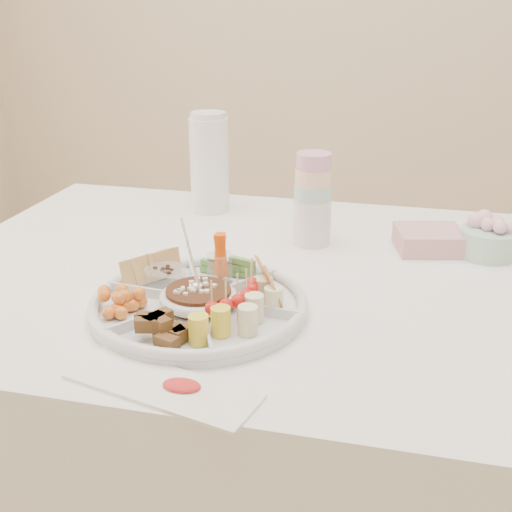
# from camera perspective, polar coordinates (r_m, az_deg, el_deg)

# --- Properties ---
(dining_table) EXTENTS (1.52, 1.02, 0.76)m
(dining_table) POSITION_cam_1_polar(r_m,az_deg,el_deg) (1.50, 2.87, -14.91)
(dining_table) COLOR white
(dining_table) RESTS_ON floor
(party_tray) EXTENTS (0.42, 0.42, 0.04)m
(party_tray) POSITION_cam_1_polar(r_m,az_deg,el_deg) (1.14, -5.10, -4.02)
(party_tray) COLOR silver
(party_tray) RESTS_ON dining_table
(bean_dip) EXTENTS (0.13, 0.13, 0.04)m
(bean_dip) POSITION_cam_1_polar(r_m,az_deg,el_deg) (1.14, -5.11, -3.69)
(bean_dip) COLOR #3E2816
(bean_dip) RESTS_ON party_tray
(tortillas) EXTENTS (0.11, 0.11, 0.06)m
(tortillas) POSITION_cam_1_polar(r_m,az_deg,el_deg) (1.15, 1.32, -2.55)
(tortillas) COLOR #95602A
(tortillas) RESTS_ON party_tray
(carrot_cucumber) EXTENTS (0.11, 0.11, 0.09)m
(carrot_cucumber) POSITION_cam_1_polar(r_m,az_deg,el_deg) (1.23, -2.71, 0.21)
(carrot_cucumber) COLOR #FF5809
(carrot_cucumber) RESTS_ON party_tray
(pita_raisins) EXTENTS (0.12, 0.12, 0.06)m
(pita_raisins) POSITION_cam_1_polar(r_m,az_deg,el_deg) (1.23, -8.69, -1.08)
(pita_raisins) COLOR tan
(pita_raisins) RESTS_ON party_tray
(cherries) EXTENTS (0.11, 0.11, 0.04)m
(cherries) POSITION_cam_1_polar(r_m,az_deg,el_deg) (1.13, -11.68, -3.88)
(cherries) COLOR #F69045
(cherries) RESTS_ON party_tray
(granola_chunks) EXTENTS (0.10, 0.10, 0.04)m
(granola_chunks) POSITION_cam_1_polar(r_m,az_deg,el_deg) (1.03, -8.07, -6.33)
(granola_chunks) COLOR #3B2317
(granola_chunks) RESTS_ON party_tray
(banana_tomato) EXTENTS (0.12, 0.12, 0.09)m
(banana_tomato) POSITION_cam_1_polar(r_m,az_deg,el_deg) (1.03, -0.91, -4.63)
(banana_tomato) COLOR #D1BB53
(banana_tomato) RESTS_ON party_tray
(cup_stack) EXTENTS (0.11, 0.11, 0.24)m
(cup_stack) POSITION_cam_1_polar(r_m,az_deg,el_deg) (1.43, 5.07, 5.58)
(cup_stack) COLOR beige
(cup_stack) RESTS_ON dining_table
(thermos) EXTENTS (0.13, 0.13, 0.26)m
(thermos) POSITION_cam_1_polar(r_m,az_deg,el_deg) (1.67, -4.15, 8.37)
(thermos) COLOR white
(thermos) RESTS_ON dining_table
(flower_bowl) EXTENTS (0.14, 0.14, 0.09)m
(flower_bowl) POSITION_cam_1_polar(r_m,az_deg,el_deg) (1.46, 19.99, 1.65)
(flower_bowl) COLOR #9CC0A9
(flower_bowl) RESTS_ON dining_table
(napkin_stack) EXTENTS (0.17, 0.15, 0.05)m
(napkin_stack) POSITION_cam_1_polar(r_m,az_deg,el_deg) (1.47, 15.13, 1.40)
(napkin_stack) COLOR pink
(napkin_stack) RESTS_ON dining_table
(placemat) EXTENTS (0.31, 0.16, 0.01)m
(placemat) POSITION_cam_1_polar(r_m,az_deg,el_deg) (0.95, -8.34, -11.38)
(placemat) COLOR white
(placemat) RESTS_ON dining_table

